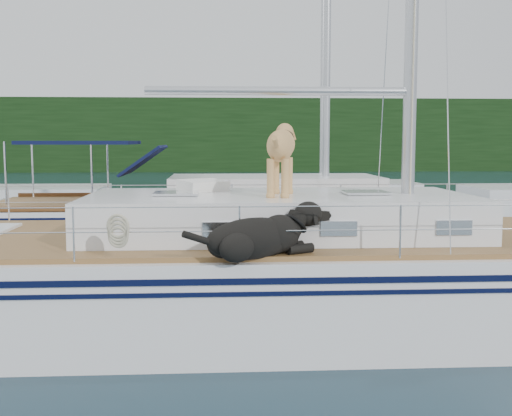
{
  "coord_description": "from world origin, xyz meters",
  "views": [
    {
      "loc": [
        -0.04,
        -8.73,
        2.54
      ],
      "look_at": [
        0.5,
        0.2,
        1.6
      ],
      "focal_mm": 45.0,
      "sensor_mm": 36.0,
      "label": 1
    }
  ],
  "objects": [
    {
      "name": "bg_boat_center",
      "position": [
        4.0,
        16.0,
        0.45
      ],
      "size": [
        7.2,
        3.0,
        11.65
      ],
      "color": "white",
      "rests_on": "ground"
    },
    {
      "name": "ground",
      "position": [
        0.0,
        0.0,
        0.0
      ],
      "size": [
        120.0,
        120.0,
        0.0
      ],
      "primitive_type": "plane",
      "color": "black",
      "rests_on": "ground"
    },
    {
      "name": "neighbor_sailboat",
      "position": [
        0.2,
        6.09,
        0.63
      ],
      "size": [
        11.0,
        3.5,
        13.3
      ],
      "color": "white",
      "rests_on": "ground"
    },
    {
      "name": "tree_line",
      "position": [
        0.0,
        45.0,
        3.0
      ],
      "size": [
        90.0,
        3.0,
        6.0
      ],
      "primitive_type": "cube",
      "color": "black",
      "rests_on": "ground"
    },
    {
      "name": "shore_bank",
      "position": [
        0.0,
        46.2,
        0.6
      ],
      "size": [
        92.0,
        1.0,
        1.2
      ],
      "primitive_type": "cube",
      "color": "#595147",
      "rests_on": "ground"
    },
    {
      "name": "main_sailboat",
      "position": [
        0.1,
        -0.01,
        0.68
      ],
      "size": [
        12.0,
        4.19,
        14.01
      ],
      "color": "white",
      "rests_on": "ground"
    }
  ]
}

